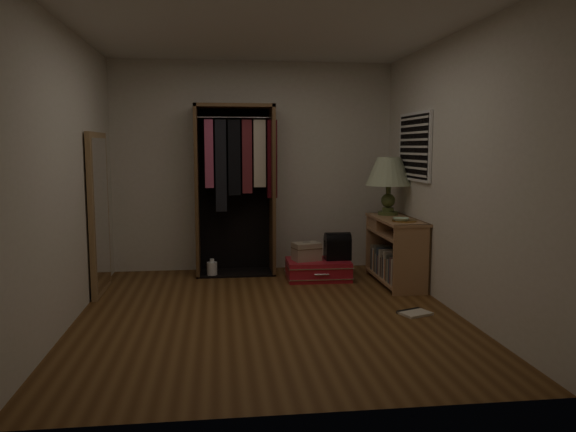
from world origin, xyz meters
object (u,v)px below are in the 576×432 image
Objects in this scene: pink_suitcase at (318,269)px; train_case at (306,251)px; open_wardrobe at (237,175)px; white_jug at (212,269)px; console_bookshelf at (394,249)px; table_lamp at (389,173)px; floor_mirror at (99,214)px; black_bag at (338,246)px.

train_case is at bearing -176.53° from pink_suitcase.
open_wardrobe is 9.51× the size of white_jug.
console_bookshelf is at bearing -15.05° from white_jug.
pink_suitcase is at bearing -178.98° from table_lamp.
floor_mirror is at bearing -179.26° from console_bookshelf.
train_case is at bearing -178.81° from table_lamp.
open_wardrobe reaches higher than console_bookshelf.
black_bag is at bearing -21.26° from open_wardrobe.
table_lamp reaches higher than white_jug.
table_lamp is at bearing -14.11° from open_wardrobe.
console_bookshelf is 0.92m from pink_suitcase.
table_lamp is (1.77, -0.44, 0.03)m from open_wardrobe.
console_bookshelf is at bearing -22.42° from open_wardrobe.
open_wardrobe reaches higher than table_lamp.
train_case is at bearing -30.45° from open_wardrobe.
table_lamp is at bearing -14.31° from train_case.
black_bag is at bearing 155.40° from console_bookshelf.
table_lamp is (0.00, 0.28, 0.85)m from console_bookshelf.
open_wardrobe is 1.49m from black_bag.
black_bag reaches higher than white_jug.
floor_mirror is 7.89× the size of white_jug.
console_bookshelf is 1.48× the size of pink_suitcase.
open_wardrobe is at bearing 28.61° from white_jug.
console_bookshelf is 3.15× the size of train_case.
console_bookshelf is at bearing -25.21° from black_bag.
train_case is (0.79, -0.46, -0.88)m from open_wardrobe.
black_bag is at bearing 6.86° from floor_mirror.
white_jug is (1.16, 0.60, -0.76)m from floor_mirror.
white_jug is at bearing -151.39° from open_wardrobe.
console_bookshelf is 0.66m from black_bag.
black_bag is 0.46× the size of table_lamp.
black_bag reaches higher than pink_suitcase.
open_wardrobe is 1.82m from table_lamp.
open_wardrobe is at bearing 134.05° from train_case.
black_bag is at bearing -10.86° from white_jug.
open_wardrobe is 1.18m from white_jug.
pink_suitcase is 1.07× the size of table_lamp.
table_lamp is (0.84, 0.01, 1.13)m from pink_suitcase.
train_case reaches higher than pink_suitcase.
console_bookshelf is at bearing 0.74° from floor_mirror.
open_wardrobe is at bearing 154.97° from pink_suitcase.
open_wardrobe is at bearing 27.57° from floor_mirror.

